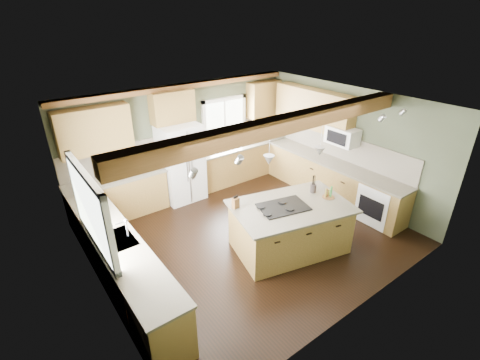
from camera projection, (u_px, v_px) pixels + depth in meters
floor at (248, 234)px, 6.98m from camera, size 5.60×5.60×0.00m
ceiling at (249, 106)px, 5.83m from camera, size 5.60×5.60×0.00m
wall_back at (184, 139)px, 8.20m from camera, size 5.60×0.00×5.60m
wall_left at (92, 227)px, 4.90m from camera, size 0.00×5.00×5.00m
wall_right at (345, 144)px, 7.90m from camera, size 0.00×5.00×5.00m
ceiling_beam at (282, 125)px, 5.31m from camera, size 5.55×0.26×0.26m
soffit_trim at (182, 86)px, 7.58m from camera, size 5.55×0.20×0.10m
backsplash_back at (184, 143)px, 8.23m from camera, size 5.58×0.03×0.58m
backsplash_right at (343, 147)px, 7.97m from camera, size 0.03×3.70×0.58m
base_cab_back_left at (119, 198)px, 7.41m from camera, size 2.02×0.60×0.88m
counter_back_left at (115, 179)px, 7.20m from camera, size 2.06×0.64×0.04m
base_cab_back_right at (241, 162)px, 9.16m from camera, size 2.62×0.60×0.88m
counter_back_right at (241, 145)px, 8.96m from camera, size 2.66×0.64×0.04m
base_cab_left at (121, 265)px, 5.48m from camera, size 0.60×3.70×0.88m
counter_left at (117, 241)px, 5.28m from camera, size 0.64×3.74×0.04m
base_cab_right at (331, 180)px, 8.16m from camera, size 0.60×3.70×0.88m
counter_right at (333, 163)px, 7.96m from camera, size 0.64×3.74×0.04m
upper_cab_back_left at (94, 130)px, 6.72m from camera, size 1.40×0.35×0.90m
upper_cab_over_fridge at (172, 107)px, 7.54m from camera, size 0.96×0.35×0.70m
upper_cab_right at (313, 109)px, 8.17m from camera, size 0.35×2.20×0.90m
upper_cab_back_corner at (264, 99)px, 9.02m from camera, size 0.90×0.35×0.90m
window_left at (89, 210)px, 4.84m from camera, size 0.04×1.60×1.05m
window_back at (224, 121)px, 8.69m from camera, size 1.10×0.04×1.00m
sink at (117, 240)px, 5.28m from camera, size 0.50×0.65×0.03m
faucet at (127, 228)px, 5.31m from camera, size 0.02×0.02×0.28m
dishwasher at (157, 317)px, 4.56m from camera, size 0.60×0.60×0.84m
oven at (379, 203)px, 7.22m from camera, size 0.60×0.72×0.84m
microwave at (342, 136)px, 7.64m from camera, size 0.40×0.70×0.38m
pendant_left at (269, 160)px, 5.59m from camera, size 0.18×0.18×0.16m
pendant_right at (320, 151)px, 5.93m from camera, size 0.18×0.18×0.16m
refrigerator at (181, 163)px, 7.94m from camera, size 0.90×0.74×1.80m
island at (290, 228)px, 6.40m from camera, size 2.18×1.63×0.88m
island_top at (291, 206)px, 6.19m from camera, size 2.34×1.78×0.04m
cooktop at (283, 207)px, 6.12m from camera, size 0.96×0.75×0.02m
knife_block at (236, 203)px, 6.07m from camera, size 0.12×0.09×0.19m
utensil_crock at (313, 188)px, 6.60m from camera, size 0.15×0.15×0.16m
bottle_tray at (329, 192)px, 6.40m from camera, size 0.23×0.23×0.21m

